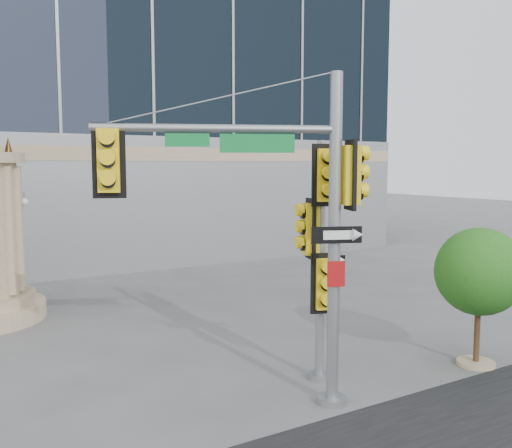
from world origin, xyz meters
TOP-DOWN VIEW (x-y plane):
  - ground at (0.00, 0.00)m, footprint 120.00×120.00m
  - main_signal_pole at (-1.46, -1.05)m, footprint 4.76×2.33m
  - secondary_signal_pole at (0.11, -0.42)m, footprint 0.90×0.85m
  - street_tree at (3.97, -1.55)m, footprint 2.11×2.06m

SIDE VIEW (x-z plane):
  - ground at x=0.00m, z-range 0.00..0.00m
  - street_tree at x=3.97m, z-range 0.52..3.81m
  - secondary_signal_pole at x=0.11m, z-range 0.46..5.72m
  - main_signal_pole at x=-1.46m, z-range 0.78..7.27m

